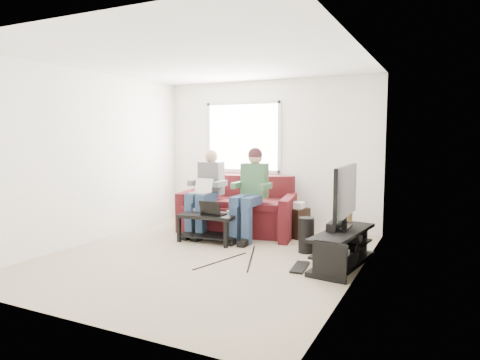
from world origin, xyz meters
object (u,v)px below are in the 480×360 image
at_px(tv, 345,193).
at_px(subwoofer, 306,235).
at_px(coffee_table, 210,221).
at_px(sofa, 238,212).
at_px(end_table, 296,221).
at_px(tv_stand, 342,250).

distance_m(tv, subwoofer, 0.93).
bearing_deg(subwoofer, coffee_table, -178.30).
relative_size(sofa, end_table, 3.77).
distance_m(coffee_table, end_table, 1.40).
relative_size(subwoofer, end_table, 0.86).
relative_size(sofa, tv, 1.97).
distance_m(sofa, coffee_table, 0.81).
xyz_separation_m(sofa, end_table, (1.02, 0.05, -0.08)).
xyz_separation_m(tv_stand, end_table, (-1.00, 1.19, 0.06)).
relative_size(tv, subwoofer, 2.22).
relative_size(tv_stand, tv, 1.26).
distance_m(coffee_table, subwoofer, 1.53).
distance_m(tv_stand, end_table, 1.56).
bearing_deg(tv_stand, subwoofer, 146.99).
bearing_deg(tv, coffee_table, 173.59).
bearing_deg(subwoofer, tv, -25.74).
height_order(tv, subwoofer, tv).
bearing_deg(sofa, end_table, 2.79).
xyz_separation_m(tv, subwoofer, (-0.59, 0.28, -0.66)).
height_order(subwoofer, end_table, end_table).
bearing_deg(end_table, tv_stand, -49.89).
bearing_deg(tv, tv_stand, -88.53).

